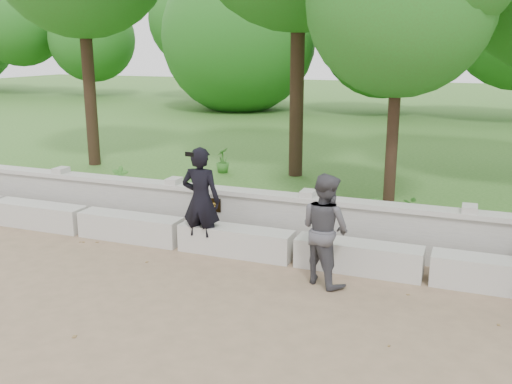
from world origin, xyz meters
TOP-DOWN VIEW (x-y plane):
  - ground at (0.00, 0.00)m, footprint 80.00×80.00m
  - lawn at (0.00, 14.00)m, footprint 40.00×22.00m
  - concrete_bench at (0.00, 1.90)m, footprint 11.90×0.45m
  - parapet_wall at (0.00, 2.60)m, footprint 12.50×0.35m
  - man_main at (0.44, 1.80)m, footprint 0.67×0.60m
  - visitor_left at (2.63, 1.30)m, footprint 0.98×0.92m
  - shrub_a at (-2.27, 3.51)m, footprint 0.41×0.35m
  - shrub_b at (2.98, 3.31)m, footprint 0.36×0.36m
  - shrub_c at (3.73, 3.30)m, footprint 0.67×0.67m
  - shrub_d at (-1.29, 6.44)m, footprint 0.34×0.37m

SIDE VIEW (x-z plane):
  - ground at x=0.00m, z-range 0.00..0.00m
  - lawn at x=0.00m, z-range 0.00..0.25m
  - concrete_bench at x=0.00m, z-range 0.00..0.45m
  - parapet_wall at x=0.00m, z-range 0.01..0.91m
  - shrub_b at x=2.98m, z-range 0.25..0.77m
  - shrub_c at x=3.73m, z-range 0.25..0.82m
  - shrub_d at x=-1.29m, z-range 0.25..0.86m
  - shrub_a at x=-2.27m, z-range 0.25..0.90m
  - visitor_left at x=2.63m, z-range 0.00..1.60m
  - man_main at x=0.44m, z-range 0.00..1.76m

